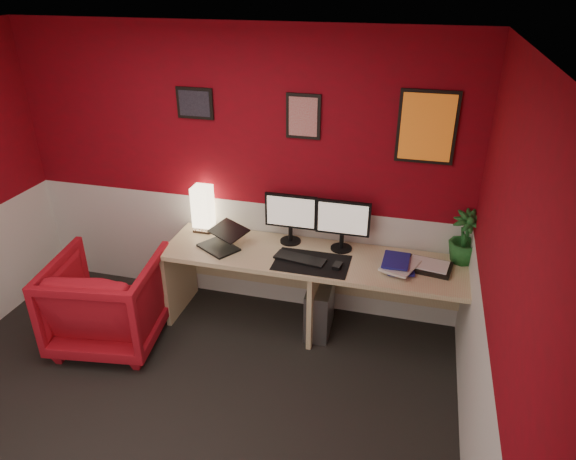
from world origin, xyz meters
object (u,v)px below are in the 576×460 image
at_px(monitor_right, 343,218).
at_px(pc_tower, 320,308).
at_px(shoji_lamp, 203,210).
at_px(laptop, 218,237).
at_px(potted_plant, 465,238).
at_px(monitor_left, 291,211).
at_px(armchair, 109,300).
at_px(desk, 316,294).
at_px(zen_tray, 428,267).

bearing_deg(monitor_right, pc_tower, -127.23).
distance_m(shoji_lamp, laptop, 0.40).
distance_m(shoji_lamp, potted_plant, 2.23).
distance_m(laptop, monitor_left, 0.65).
bearing_deg(monitor_left, armchair, -150.55).
xyz_separation_m(shoji_lamp, monitor_right, (1.26, -0.04, 0.09)).
distance_m(desk, zen_tray, 0.96).
height_order(laptop, monitor_left, monitor_left).
height_order(potted_plant, armchair, potted_plant).
bearing_deg(armchair, potted_plant, -172.60).
bearing_deg(potted_plant, desk, -168.85).
relative_size(monitor_left, potted_plant, 1.33).
relative_size(desk, armchair, 3.01).
bearing_deg(monitor_left, monitor_right, -2.22).
xyz_separation_m(potted_plant, pc_tower, (-1.11, -0.22, -0.72)).
relative_size(monitor_right, pc_tower, 1.29).
relative_size(laptop, potted_plant, 0.76).
xyz_separation_m(monitor_right, pc_tower, (-0.13, -0.18, -0.80)).
relative_size(desk, laptop, 7.88).
distance_m(desk, laptop, 0.97).
bearing_deg(shoji_lamp, desk, -11.66).
xyz_separation_m(monitor_right, zen_tray, (0.72, -0.14, -0.28)).
relative_size(zen_tray, potted_plant, 0.80).
xyz_separation_m(zen_tray, pc_tower, (-0.85, -0.04, -0.52)).
bearing_deg(pc_tower, zen_tray, 0.78).
xyz_separation_m(laptop, monitor_right, (1.01, 0.25, 0.18)).
height_order(desk, shoji_lamp, shoji_lamp).
distance_m(desk, monitor_left, 0.74).
bearing_deg(laptop, desk, 36.74).
relative_size(pc_tower, armchair, 0.52).
xyz_separation_m(monitor_right, armchair, (-1.81, -0.75, -0.63)).
xyz_separation_m(potted_plant, armchair, (-2.78, -0.79, -0.56)).
bearing_deg(monitor_left, zen_tray, -7.50).
relative_size(desk, monitor_right, 4.48).
bearing_deg(pc_tower, armchair, -163.04).
bearing_deg(potted_plant, shoji_lamp, 179.97).
bearing_deg(potted_plant, zen_tray, -145.08).
height_order(monitor_left, pc_tower, monitor_left).
xyz_separation_m(desk, zen_tray, (0.88, 0.05, 0.38)).
bearing_deg(shoji_lamp, laptop, -49.69).
relative_size(potted_plant, armchair, 0.51).
relative_size(laptop, monitor_right, 0.57).
bearing_deg(zen_tray, monitor_right, 169.27).
height_order(potted_plant, pc_tower, potted_plant).
bearing_deg(monitor_right, armchair, -157.45).
bearing_deg(potted_plant, monitor_right, -177.52).
xyz_separation_m(desk, monitor_left, (-0.28, 0.20, 0.66)).
height_order(monitor_left, potted_plant, monitor_left).
bearing_deg(zen_tray, potted_plant, 34.92).
bearing_deg(desk, pc_tower, 9.82).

